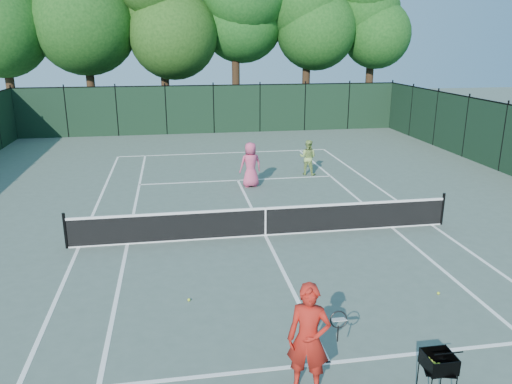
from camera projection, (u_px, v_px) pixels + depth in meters
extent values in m
plane|color=#4C5C51|center=(265.00, 236.00, 15.26)|extent=(90.00, 90.00, 0.00)
cube|color=white|center=(79.00, 247.00, 14.38)|extent=(0.10, 23.77, 0.01)
cube|color=white|center=(432.00, 225.00, 16.13)|extent=(0.10, 23.77, 0.01)
cube|color=white|center=(127.00, 244.00, 14.60)|extent=(0.10, 23.77, 0.01)
cube|color=white|center=(392.00, 227.00, 15.91)|extent=(0.10, 23.77, 0.01)
cube|color=white|center=(224.00, 153.00, 26.47)|extent=(10.97, 0.10, 0.01)
cube|color=white|center=(329.00, 363.00, 9.22)|extent=(8.23, 0.10, 0.01)
cube|color=white|center=(238.00, 180.00, 21.29)|extent=(8.23, 0.10, 0.01)
cube|color=white|center=(265.00, 235.00, 15.26)|extent=(0.10, 12.80, 0.01)
cube|color=black|center=(265.00, 222.00, 15.12)|extent=(11.60, 0.03, 0.85)
cube|color=white|center=(265.00, 208.00, 15.00)|extent=(11.60, 0.05, 0.07)
cube|color=white|center=(265.00, 235.00, 15.25)|extent=(11.60, 0.05, 0.04)
cube|color=white|center=(265.00, 222.00, 15.12)|extent=(0.05, 0.04, 0.91)
cylinder|color=black|center=(65.00, 231.00, 14.18)|extent=(0.09, 0.09, 1.06)
cylinder|color=black|center=(443.00, 209.00, 16.02)|extent=(0.09, 0.09, 1.06)
cube|color=black|center=(214.00, 110.00, 31.80)|extent=(24.00, 0.05, 3.00)
cylinder|color=black|center=(12.00, 96.00, 32.82)|extent=(0.56, 0.56, 4.50)
cylinder|color=black|center=(91.00, 91.00, 34.05)|extent=(0.56, 0.56, 4.80)
cylinder|color=black|center=(166.00, 94.00, 34.72)|extent=(0.56, 0.56, 4.30)
ellipsoid|color=#1B4212|center=(161.00, 9.00, 33.10)|extent=(6.00, 6.00, 9.30)
cylinder|color=black|center=(236.00, 87.00, 35.89)|extent=(0.56, 0.56, 5.00)
cylinder|color=black|center=(306.00, 90.00, 36.08)|extent=(0.56, 0.56, 4.60)
ellipsoid|color=#134413|center=(308.00, 4.00, 34.37)|extent=(6.20, 6.20, 9.61)
cylinder|color=black|center=(369.00, 90.00, 37.37)|extent=(0.56, 0.56, 4.40)
ellipsoid|color=#134313|center=(374.00, 11.00, 35.77)|extent=(5.80, 5.80, 8.99)
imported|color=#B21E14|center=(309.00, 339.00, 8.23)|extent=(0.85, 0.72, 1.98)
cylinder|color=black|center=(338.00, 334.00, 8.46)|extent=(0.03, 0.03, 0.30)
torus|color=black|center=(339.00, 320.00, 8.38)|extent=(0.30, 0.10, 0.30)
imported|color=#CF4970|center=(251.00, 165.00, 20.14)|extent=(0.98, 0.72, 1.83)
imported|color=#93B55A|center=(308.00, 157.00, 22.00)|extent=(0.95, 0.89, 1.56)
cylinder|color=black|center=(417.00, 378.00, 8.32)|extent=(0.02, 0.02, 0.64)
cylinder|color=black|center=(441.00, 375.00, 8.38)|extent=(0.02, 0.02, 0.64)
cube|color=black|center=(439.00, 361.00, 8.01)|extent=(0.59, 0.59, 0.27)
sphere|color=#C4DC2D|center=(438.00, 366.00, 8.04)|extent=(0.07, 0.07, 0.07)
sphere|color=#C4DC2D|center=(438.00, 366.00, 8.04)|extent=(0.07, 0.07, 0.07)
sphere|color=#C4DC2D|center=(438.00, 366.00, 8.04)|extent=(0.07, 0.07, 0.07)
sphere|color=#C4DC2D|center=(438.00, 366.00, 8.04)|extent=(0.07, 0.07, 0.07)
sphere|color=#C4DC2D|center=(438.00, 366.00, 8.04)|extent=(0.07, 0.07, 0.07)
sphere|color=#C4DC2D|center=(438.00, 366.00, 8.04)|extent=(0.07, 0.07, 0.07)
sphere|color=#C4DC2D|center=(438.00, 366.00, 8.04)|extent=(0.07, 0.07, 0.07)
sphere|color=#C4DC2D|center=(438.00, 366.00, 8.04)|extent=(0.07, 0.07, 0.07)
sphere|color=#C4DC2D|center=(438.00, 366.00, 8.04)|extent=(0.07, 0.07, 0.07)
sphere|color=#C4DC2D|center=(438.00, 366.00, 8.04)|extent=(0.07, 0.07, 0.07)
sphere|color=#C4DC2D|center=(438.00, 366.00, 8.04)|extent=(0.07, 0.07, 0.07)
sphere|color=#C4DC2D|center=(438.00, 366.00, 8.04)|extent=(0.07, 0.07, 0.07)
sphere|color=#C4DC2D|center=(438.00, 366.00, 8.04)|extent=(0.07, 0.07, 0.07)
sphere|color=#B3CE2A|center=(438.00, 293.00, 11.70)|extent=(0.07, 0.07, 0.07)
sphere|color=#BADD2D|center=(189.00, 300.00, 11.40)|extent=(0.07, 0.07, 0.07)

